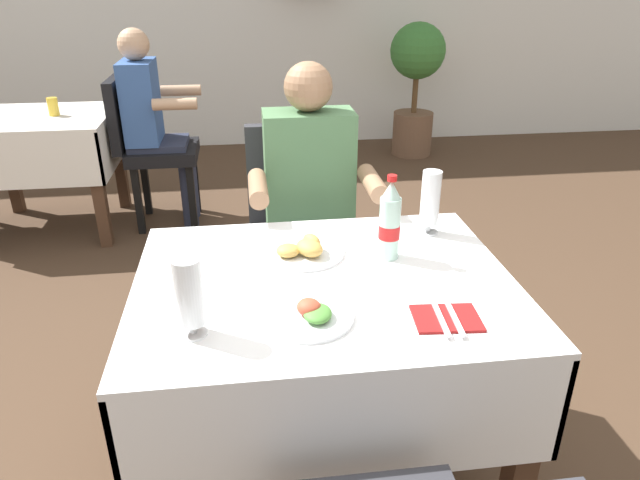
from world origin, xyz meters
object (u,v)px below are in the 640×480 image
at_px(background_dining_table, 44,146).
at_px(background_patron, 153,119).
at_px(chair_far_diner_seat, 298,227).
at_px(background_chair_right, 148,143).
at_px(plate_near_camera, 311,315).
at_px(background_table_tumbler, 53,107).
at_px(main_dining_table, 324,329).
at_px(potted_plant_corner, 416,78).
at_px(plate_far_diner, 305,250).
at_px(napkin_cutlery_set, 446,318).
at_px(beer_glass_middle, 190,297).
at_px(cola_bottle_primary, 390,222).
at_px(seated_diner_far, 311,202).
at_px(beer_glass_left, 430,201).

distance_m(background_dining_table, background_patron, 0.70).
height_order(chair_far_diner_seat, background_patron, background_patron).
bearing_deg(background_chair_right, background_patron, 0.00).
xyz_separation_m(plate_near_camera, background_table_tumbler, (-1.30, 2.48, 0.04)).
xyz_separation_m(main_dining_table, chair_far_diner_seat, (0.00, 0.83, -0.02)).
xyz_separation_m(chair_far_diner_seat, potted_plant_corner, (1.33, 2.80, 0.14)).
relative_size(plate_far_diner, potted_plant_corner, 0.21).
bearing_deg(background_table_tumbler, napkin_cutlery_set, -56.88).
height_order(napkin_cutlery_set, background_table_tumbler, background_table_tumbler).
bearing_deg(napkin_cutlery_set, background_table_tumbler, 123.12).
bearing_deg(background_patron, beer_glass_middle, -80.46).
distance_m(background_chair_right, potted_plant_corner, 2.55).
distance_m(plate_near_camera, cola_bottle_primary, 0.44).
relative_size(chair_far_diner_seat, plate_near_camera, 4.20).
bearing_deg(chair_far_diner_seat, main_dining_table, -90.00).
bearing_deg(cola_bottle_primary, chair_far_diner_seat, 106.98).
xyz_separation_m(main_dining_table, seated_diner_far, (0.04, 0.72, 0.13)).
bearing_deg(plate_far_diner, seated_diner_far, 81.31).
distance_m(background_chair_right, background_patron, 0.16).
bearing_deg(beer_glass_middle, background_dining_table, 113.76).
distance_m(napkin_cutlery_set, background_chair_right, 2.78).
bearing_deg(plate_far_diner, background_patron, 109.25).
bearing_deg(seated_diner_far, plate_far_diner, -98.69).
relative_size(beer_glass_middle, potted_plant_corner, 0.18).
xyz_separation_m(napkin_cutlery_set, background_dining_table, (-1.75, 2.54, -0.20)).
xyz_separation_m(seated_diner_far, plate_far_diner, (-0.09, -0.56, 0.06)).
height_order(beer_glass_middle, napkin_cutlery_set, beer_glass_middle).
xyz_separation_m(main_dining_table, background_table_tumbler, (-1.37, 2.28, 0.23)).
xyz_separation_m(plate_near_camera, cola_bottle_primary, (0.28, 0.32, 0.10)).
bearing_deg(beer_glass_middle, background_table_tumbler, 111.85).
height_order(seated_diner_far, beer_glass_middle, seated_diner_far).
relative_size(plate_near_camera, beer_glass_middle, 1.10).
relative_size(seated_diner_far, background_chair_right, 1.30).
bearing_deg(background_dining_table, beer_glass_middle, -66.24).
distance_m(beer_glass_middle, background_patron, 2.56).
bearing_deg(background_dining_table, plate_near_camera, -60.57).
height_order(napkin_cutlery_set, background_dining_table, napkin_cutlery_set).
distance_m(plate_near_camera, background_table_tumbler, 2.81).
height_order(background_chair_right, background_table_tumbler, background_chair_right).
relative_size(chair_far_diner_seat, background_table_tumbler, 8.82).
height_order(plate_far_diner, beer_glass_left, beer_glass_left).
bearing_deg(main_dining_table, beer_glass_left, 34.97).
distance_m(plate_far_diner, background_table_tumbler, 2.50).
height_order(beer_glass_middle, background_table_tumbler, beer_glass_middle).
xyz_separation_m(seated_diner_far, potted_plant_corner, (1.29, 2.91, -0.01)).
bearing_deg(background_chair_right, beer_glass_middle, -79.39).
xyz_separation_m(beer_glass_left, potted_plant_corner, (0.93, 3.35, -0.17)).
distance_m(background_patron, background_table_tumbler, 0.59).
xyz_separation_m(plate_near_camera, beer_glass_left, (0.46, 0.48, 0.10)).
distance_m(main_dining_table, background_chair_right, 2.43).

